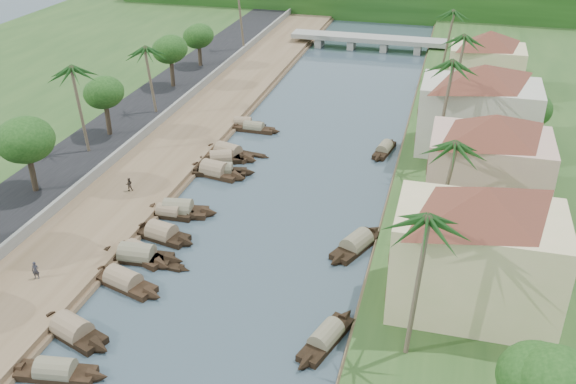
% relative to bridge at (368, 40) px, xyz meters
% --- Properties ---
extents(ground, '(220.00, 220.00, 0.00)m').
position_rel_bridge_xyz_m(ground, '(-0.00, -72.00, -1.72)').
color(ground, '#364752').
rests_on(ground, ground).
extents(left_bank, '(10.00, 180.00, 0.80)m').
position_rel_bridge_xyz_m(left_bank, '(-16.00, -52.00, -1.32)').
color(left_bank, brown).
rests_on(left_bank, ground).
extents(right_bank, '(16.00, 180.00, 1.20)m').
position_rel_bridge_xyz_m(right_bank, '(19.00, -52.00, -1.12)').
color(right_bank, '#27481C').
rests_on(right_bank, ground).
extents(road, '(8.00, 180.00, 1.40)m').
position_rel_bridge_xyz_m(road, '(-24.50, -52.00, -1.02)').
color(road, black).
rests_on(road, ground).
extents(retaining_wall, '(0.40, 180.00, 1.10)m').
position_rel_bridge_xyz_m(retaining_wall, '(-20.20, -52.00, -0.37)').
color(retaining_wall, slate).
rests_on(retaining_wall, left_bank).
extents(bridge, '(28.00, 4.00, 2.40)m').
position_rel_bridge_xyz_m(bridge, '(0.00, 0.00, 0.00)').
color(bridge, gray).
rests_on(bridge, ground).
extents(building_near, '(14.85, 14.85, 10.20)m').
position_rel_bridge_xyz_m(building_near, '(18.99, -74.00, 4.66)').
color(building_near, beige).
rests_on(building_near, right_bank).
extents(building_mid, '(14.11, 14.11, 9.70)m').
position_rel_bridge_xyz_m(building_mid, '(19.99, -58.00, 4.41)').
color(building_mid, tan).
rests_on(building_mid, right_bank).
extents(building_far, '(15.59, 15.59, 10.20)m').
position_rel_bridge_xyz_m(building_far, '(18.99, -44.00, 4.66)').
color(building_far, beige).
rests_on(building_far, right_bank).
extents(building_distant, '(12.62, 12.62, 9.20)m').
position_rel_bridge_xyz_m(building_distant, '(19.99, -24.00, 4.16)').
color(building_distant, beige).
rests_on(building_distant, right_bank).
extents(sampan_0, '(7.77, 2.62, 2.04)m').
position_rel_bridge_xyz_m(sampan_0, '(-8.11, -87.81, -1.31)').
color(sampan_0, black).
rests_on(sampan_0, ground).
extents(sampan_1, '(8.13, 4.43, 2.36)m').
position_rel_bridge_xyz_m(sampan_1, '(-9.32, -83.74, -1.30)').
color(sampan_1, black).
rests_on(sampan_1, ground).
extents(sampan_2, '(8.59, 4.14, 2.23)m').
position_rel_bridge_xyz_m(sampan_2, '(-8.62, -77.12, -1.31)').
color(sampan_2, black).
rests_on(sampan_2, ground).
extents(sampan_3, '(8.90, 2.42, 2.35)m').
position_rel_bridge_xyz_m(sampan_3, '(-9.27, -73.34, -1.30)').
color(sampan_3, black).
rests_on(sampan_3, ground).
extents(sampan_4, '(7.51, 4.12, 2.12)m').
position_rel_bridge_xyz_m(sampan_4, '(-9.20, -73.02, -1.31)').
color(sampan_4, black).
rests_on(sampan_4, ground).
extents(sampan_5, '(7.66, 3.42, 2.36)m').
position_rel_bridge_xyz_m(sampan_5, '(-8.71, -69.45, -1.30)').
color(sampan_5, black).
rests_on(sampan_5, ground).
extents(sampan_6, '(8.38, 3.12, 2.42)m').
position_rel_bridge_xyz_m(sampan_6, '(-9.04, -64.91, -1.30)').
color(sampan_6, black).
rests_on(sampan_6, ground).
extents(sampan_7, '(6.68, 1.63, 1.83)m').
position_rel_bridge_xyz_m(sampan_7, '(-9.73, -65.57, -1.32)').
color(sampan_7, black).
rests_on(sampan_7, ground).
extents(sampan_8, '(8.40, 3.43, 2.49)m').
position_rel_bridge_xyz_m(sampan_8, '(-8.67, -55.72, -1.30)').
color(sampan_8, black).
rests_on(sampan_8, ground).
extents(sampan_9, '(8.38, 3.25, 2.10)m').
position_rel_bridge_xyz_m(sampan_9, '(-8.15, -55.46, -1.31)').
color(sampan_9, black).
rests_on(sampan_9, ground).
extents(sampan_10, '(8.62, 4.24, 2.32)m').
position_rel_bridge_xyz_m(sampan_10, '(-8.92, -50.56, -1.30)').
color(sampan_10, black).
rests_on(sampan_10, ground).
extents(sampan_11, '(7.42, 4.45, 2.14)m').
position_rel_bridge_xyz_m(sampan_11, '(-9.14, -52.44, -1.31)').
color(sampan_11, black).
rests_on(sampan_11, ground).
extents(sampan_12, '(7.42, 1.63, 1.82)m').
position_rel_bridge_xyz_m(sampan_12, '(-8.31, -42.49, -1.32)').
color(sampan_12, black).
rests_on(sampan_12, ground).
extents(sampan_13, '(6.70, 2.53, 1.85)m').
position_rel_bridge_xyz_m(sampan_13, '(-10.16, -41.42, -1.32)').
color(sampan_13, black).
rests_on(sampan_13, ground).
extents(sampan_14, '(3.90, 8.18, 2.00)m').
position_rel_bridge_xyz_m(sampan_14, '(9.08, -79.65, -1.31)').
color(sampan_14, black).
rests_on(sampan_14, ground).
extents(sampan_15, '(4.95, 8.39, 2.25)m').
position_rel_bridge_xyz_m(sampan_15, '(9.12, -66.53, -1.31)').
color(sampan_15, black).
rests_on(sampan_15, ground).
extents(sampan_16, '(2.57, 7.29, 1.81)m').
position_rel_bridge_xyz_m(sampan_16, '(8.84, -44.81, -1.32)').
color(sampan_16, black).
rests_on(sampan_16, ground).
extents(canoe_1, '(5.69, 1.29, 0.91)m').
position_rel_bridge_xyz_m(canoe_1, '(-6.86, -73.67, -1.62)').
color(canoe_1, black).
rests_on(canoe_1, ground).
extents(canoe_2, '(5.06, 1.55, 0.73)m').
position_rel_bridge_xyz_m(canoe_2, '(-6.43, -49.61, -1.62)').
color(canoe_2, black).
rests_on(canoe_2, ground).
extents(palm_0, '(3.20, 3.20, 12.41)m').
position_rel_bridge_xyz_m(palm_0, '(15.00, -80.52, 10.06)').
color(palm_0, brown).
rests_on(palm_0, ground).
extents(palm_1, '(3.20, 3.20, 10.89)m').
position_rel_bridge_xyz_m(palm_1, '(16.00, -64.97, 8.61)').
color(palm_1, brown).
rests_on(palm_1, ground).
extents(palm_2, '(3.20, 3.20, 13.43)m').
position_rel_bridge_xyz_m(palm_2, '(15.00, -49.90, 11.04)').
color(palm_2, brown).
rests_on(palm_2, ground).
extents(palm_3, '(3.20, 3.20, 12.19)m').
position_rel_bridge_xyz_m(palm_3, '(16.00, -33.94, 9.86)').
color(palm_3, brown).
rests_on(palm_3, ground).
extents(palm_5, '(3.20, 3.20, 11.38)m').
position_rel_bridge_xyz_m(palm_5, '(-24.00, -56.23, 9.27)').
color(palm_5, brown).
rests_on(palm_5, ground).
extents(palm_6, '(3.20, 3.20, 10.06)m').
position_rel_bridge_xyz_m(palm_6, '(-22.00, -42.62, 8.00)').
color(palm_6, brown).
rests_on(palm_6, ground).
extents(palm_7, '(3.20, 3.20, 11.62)m').
position_rel_bridge_xyz_m(palm_7, '(14.00, -17.27, 9.32)').
color(palm_7, brown).
rests_on(palm_7, ground).
extents(tree_2, '(5.48, 5.48, 7.82)m').
position_rel_bridge_xyz_m(tree_2, '(-24.00, -66.35, 5.17)').
color(tree_2, '#413425').
rests_on(tree_2, ground).
extents(tree_3, '(4.47, 4.47, 7.14)m').
position_rel_bridge_xyz_m(tree_3, '(-24.00, -51.09, 4.88)').
color(tree_3, '#413425').
rests_on(tree_3, ground).
extents(tree_4, '(4.67, 4.67, 7.40)m').
position_rel_bridge_xyz_m(tree_4, '(-24.00, -32.20, 5.06)').
color(tree_4, '#413425').
rests_on(tree_4, ground).
extents(tree_5, '(4.44, 4.44, 6.57)m').
position_rel_bridge_xyz_m(tree_5, '(-24.00, -21.50, 4.33)').
color(tree_5, '#413425').
rests_on(tree_5, ground).
extents(tree_6, '(4.87, 4.87, 7.36)m').
position_rel_bridge_xyz_m(tree_6, '(24.00, -43.79, 4.75)').
color(tree_6, '#413425').
rests_on(tree_6, ground).
extents(tree_7, '(4.74, 4.74, 6.46)m').
position_rel_bridge_xyz_m(tree_7, '(23.00, -85.93, 3.92)').
color(tree_7, '#413425').
rests_on(tree_7, ground).
extents(person_near, '(0.67, 0.55, 1.59)m').
position_rel_bridge_xyz_m(person_near, '(-15.40, -79.05, -0.13)').
color(person_near, '#2B2B34').
rests_on(person_near, left_bank).
extents(person_far, '(0.87, 0.80, 1.44)m').
position_rel_bridge_xyz_m(person_far, '(-15.30, -62.94, -0.20)').
color(person_far, '#382F27').
rests_on(person_far, left_bank).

